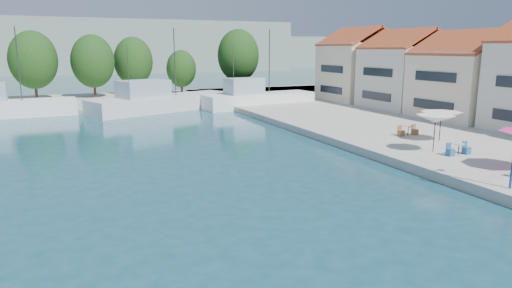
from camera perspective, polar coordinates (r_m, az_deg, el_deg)
name	(u,v)px	position (r m, az deg, el deg)	size (l,w,h in m)	color
quay_right	(474,127)	(46.98, 25.63, 1.97)	(32.00, 92.00, 0.60)	#99968A
quay_far	(100,100)	(67.90, -18.87, 5.21)	(90.00, 16.00, 0.60)	#99968A
hill_east	(200,52)	(188.01, -6.99, 11.33)	(140.00, 40.00, 12.00)	gray
building_04	(469,73)	(49.98, 25.06, 8.01)	(9.00, 8.80, 9.20)	beige
building_05	(406,67)	(56.37, 18.22, 9.08)	(8.40, 8.80, 9.70)	silver
building_06	(359,63)	(63.40, 12.81, 9.83)	(9.00, 8.80, 10.20)	beige
trawler_02	(5,107)	(57.27, -28.89, 4.02)	(14.08, 4.19, 10.20)	white
trawler_03	(160,102)	(56.41, -11.87, 5.14)	(18.61, 10.93, 10.20)	silver
trawler_04	(257,99)	(58.49, 0.09, 5.63)	(15.04, 5.41, 10.20)	white
tree_04	(33,60)	(68.85, -26.09, 9.41)	(6.21, 6.21, 9.19)	#3F2B19
tree_05	(93,61)	(68.76, -19.73, 9.71)	(5.92, 5.92, 8.76)	#3F2B19
tree_06	(133,61)	(72.55, -15.09, 9.98)	(5.79, 5.79, 8.57)	#3F2B19
tree_07	(181,69)	(70.87, -9.33, 9.26)	(4.45, 4.45, 6.59)	#3F2B19
tree_08	(238,56)	(74.69, -2.22, 10.99)	(6.68, 6.68, 9.88)	#3F2B19
umbrella_white	(436,119)	(32.39, 21.53, 2.93)	(2.52, 2.52, 2.50)	black
umbrella_cream	(441,115)	(36.68, 22.14, 3.37)	(2.97, 2.97, 2.20)	black
cafe_table_02	(459,151)	(32.48, 23.99, -0.77)	(1.82, 0.70, 0.76)	black
cafe_table_03	(408,132)	(38.37, 18.47, 1.45)	(1.82, 0.70, 0.76)	black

